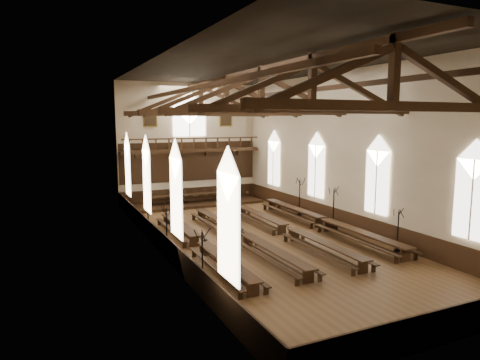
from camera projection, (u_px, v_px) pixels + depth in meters
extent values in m
plane|color=brown|center=(260.00, 239.00, 25.07)|extent=(26.00, 26.00, 0.00)
plane|color=beige|center=(189.00, 143.00, 36.06)|extent=(12.00, 0.00, 12.00)
plane|color=beige|center=(463.00, 185.00, 12.69)|extent=(12.00, 0.00, 12.00)
plane|color=beige|center=(157.00, 158.00, 21.88)|extent=(0.00, 26.00, 26.00)
plane|color=beige|center=(345.00, 151.00, 26.87)|extent=(0.00, 26.00, 26.00)
plane|color=black|center=(261.00, 64.00, 23.69)|extent=(26.00, 26.00, 0.00)
cube|color=#341D0F|center=(190.00, 195.00, 36.63)|extent=(11.90, 0.08, 1.20)
cube|color=#341D0F|center=(452.00, 324.00, 13.33)|extent=(11.90, 0.08, 1.20)
cube|color=#341D0F|center=(160.00, 241.00, 22.51)|extent=(0.08, 25.90, 1.20)
cube|color=#341D0F|center=(342.00, 219.00, 27.46)|extent=(0.08, 25.90, 1.20)
cube|color=white|center=(228.00, 228.00, 14.05)|extent=(0.05, 1.80, 3.60)
cube|color=white|center=(228.00, 174.00, 13.80)|extent=(0.05, 1.80, 1.80)
cylinder|color=beige|center=(229.00, 228.00, 14.07)|extent=(0.08, 0.08, 3.60)
cube|color=white|center=(176.00, 198.00, 19.45)|extent=(0.05, 1.80, 3.60)
cube|color=white|center=(175.00, 159.00, 19.20)|extent=(0.05, 1.80, 1.80)
cylinder|color=beige|center=(177.00, 198.00, 19.46)|extent=(0.08, 0.08, 3.60)
cube|color=white|center=(147.00, 181.00, 24.84)|extent=(0.05, 1.80, 3.60)
cube|color=white|center=(146.00, 150.00, 24.59)|extent=(0.05, 1.80, 1.80)
cylinder|color=beige|center=(147.00, 181.00, 24.86)|extent=(0.08, 0.08, 3.60)
cube|color=white|center=(128.00, 170.00, 30.23)|extent=(0.05, 1.80, 3.60)
cube|color=white|center=(127.00, 145.00, 29.98)|extent=(0.05, 1.80, 1.80)
cylinder|color=beige|center=(128.00, 170.00, 30.25)|extent=(0.08, 0.08, 3.60)
cube|color=white|center=(472.00, 200.00, 18.96)|extent=(0.05, 1.80, 3.60)
cube|color=white|center=(475.00, 160.00, 18.71)|extent=(0.05, 1.80, 1.80)
cylinder|color=beige|center=(472.00, 200.00, 18.94)|extent=(0.08, 0.08, 3.60)
cube|color=white|center=(377.00, 182.00, 24.35)|extent=(0.05, 1.80, 3.60)
cube|color=white|center=(378.00, 151.00, 24.11)|extent=(0.05, 1.80, 1.80)
cylinder|color=beige|center=(376.00, 182.00, 24.34)|extent=(0.08, 0.08, 3.60)
cube|color=white|center=(316.00, 171.00, 29.75)|extent=(0.05, 1.80, 3.60)
cube|color=white|center=(316.00, 145.00, 29.50)|extent=(0.05, 1.80, 1.80)
cylinder|color=beige|center=(315.00, 171.00, 29.73)|extent=(0.08, 0.08, 3.60)
cube|color=white|center=(274.00, 163.00, 35.14)|extent=(0.05, 1.80, 3.60)
cube|color=white|center=(274.00, 141.00, 34.89)|extent=(0.05, 1.80, 1.80)
cylinder|color=beige|center=(273.00, 163.00, 35.12)|extent=(0.08, 0.08, 3.60)
cube|color=white|center=(189.00, 122.00, 35.72)|extent=(2.80, 0.05, 2.40)
cube|color=white|center=(189.00, 107.00, 35.56)|extent=(2.80, 0.05, 2.80)
cylinder|color=beige|center=(190.00, 122.00, 35.69)|extent=(0.10, 0.10, 2.40)
cube|color=#372211|center=(192.00, 151.00, 35.56)|extent=(11.80, 1.20, 0.20)
cube|color=#341D0F|center=(190.00, 162.00, 36.22)|extent=(11.80, 0.10, 3.30)
cube|color=#372211|center=(194.00, 138.00, 34.93)|extent=(11.60, 0.12, 0.10)
cube|color=#372211|center=(194.00, 149.00, 35.05)|extent=(11.60, 0.12, 0.10)
cube|color=#372211|center=(137.00, 155.00, 34.08)|extent=(0.35, 0.40, 0.50)
cube|color=#372211|center=(173.00, 154.00, 35.33)|extent=(0.35, 0.40, 0.50)
cube|color=#372211|center=(207.00, 153.00, 36.58)|extent=(0.35, 0.40, 0.50)
cube|color=#372211|center=(239.00, 152.00, 37.83)|extent=(0.35, 0.40, 0.50)
cube|color=brown|center=(150.00, 118.00, 34.32)|extent=(1.15, 0.06, 1.45)
cube|color=black|center=(150.00, 118.00, 34.28)|extent=(0.95, 0.04, 1.25)
cube|color=brown|center=(226.00, 118.00, 37.06)|extent=(1.15, 0.06, 1.45)
cube|color=black|center=(226.00, 118.00, 37.03)|extent=(0.95, 0.04, 1.25)
cube|color=#372211|center=(393.00, 106.00, 15.06)|extent=(11.70, 0.35, 0.35)
cube|color=#372211|center=(394.00, 68.00, 14.88)|extent=(0.30, 0.30, 2.40)
cube|color=#372211|center=(326.00, 77.00, 13.73)|extent=(5.44, 0.26, 2.40)
cube|color=#372211|center=(452.00, 83.00, 16.13)|extent=(5.44, 0.26, 2.40)
cube|color=#372211|center=(312.00, 109.00, 19.55)|extent=(11.70, 0.35, 0.35)
cube|color=#372211|center=(312.00, 80.00, 19.37)|extent=(0.30, 0.30, 2.40)
cube|color=#372211|center=(256.00, 87.00, 18.23)|extent=(5.44, 0.26, 2.40)
cube|color=#372211|center=(362.00, 91.00, 20.62)|extent=(5.44, 0.26, 2.40)
cube|color=#372211|center=(261.00, 112.00, 24.04)|extent=(11.70, 0.35, 0.35)
cube|color=#372211|center=(261.00, 88.00, 23.87)|extent=(0.30, 0.30, 2.40)
cube|color=#372211|center=(213.00, 94.00, 22.72)|extent=(5.44, 0.26, 2.40)
cube|color=#372211|center=(305.00, 96.00, 25.12)|extent=(5.44, 0.26, 2.40)
cube|color=#372211|center=(226.00, 113.00, 28.54)|extent=(11.70, 0.35, 0.35)
cube|color=#372211|center=(226.00, 93.00, 28.36)|extent=(0.30, 0.30, 2.40)
cube|color=#372211|center=(185.00, 98.00, 27.22)|extent=(5.44, 0.26, 2.40)
cube|color=#372211|center=(265.00, 100.00, 29.61)|extent=(5.44, 0.26, 2.40)
cube|color=#372211|center=(201.00, 114.00, 33.03)|extent=(11.70, 0.35, 0.35)
cube|color=#372211|center=(201.00, 97.00, 32.85)|extent=(0.30, 0.30, 2.40)
cube|color=#372211|center=(164.00, 101.00, 31.71)|extent=(5.44, 0.26, 2.40)
cube|color=#372211|center=(235.00, 103.00, 34.11)|extent=(5.44, 0.26, 2.40)
cube|color=#372211|center=(205.00, 86.00, 22.47)|extent=(0.25, 25.70, 0.25)
cube|color=#372211|center=(312.00, 90.00, 25.26)|extent=(0.25, 25.70, 0.25)
cube|color=#372211|center=(261.00, 70.00, 23.73)|extent=(0.30, 25.70, 0.30)
cube|color=#372211|center=(226.00, 260.00, 19.36)|extent=(0.69, 6.30, 0.07)
cube|color=#372211|center=(254.00, 289.00, 16.86)|extent=(0.54, 0.08, 0.60)
cube|color=#372211|center=(205.00, 250.00, 21.96)|extent=(0.54, 0.08, 0.60)
cube|color=#372211|center=(226.00, 269.00, 19.42)|extent=(0.12, 5.58, 0.07)
cube|color=#372211|center=(215.00, 267.00, 19.17)|extent=(0.31, 6.30, 0.05)
cube|color=#372211|center=(242.00, 295.00, 16.61)|extent=(0.20, 0.06, 0.35)
cube|color=#372211|center=(194.00, 253.00, 21.79)|extent=(0.20, 0.06, 0.35)
cube|color=#372211|center=(238.00, 264.00, 19.63)|extent=(0.31, 6.30, 0.05)
cube|color=#372211|center=(267.00, 290.00, 17.07)|extent=(0.20, 0.06, 0.35)
cube|color=#372211|center=(215.00, 251.00, 22.24)|extent=(0.20, 0.06, 0.35)
cube|color=#372211|center=(179.00, 224.00, 26.02)|extent=(0.69, 6.30, 0.07)
cube|color=#372211|center=(194.00, 241.00, 23.52)|extent=(0.54, 0.08, 0.60)
cube|color=#372211|center=(167.00, 220.00, 28.61)|extent=(0.54, 0.08, 0.60)
cube|color=#372211|center=(179.00, 231.00, 26.07)|extent=(0.12, 5.58, 0.07)
cube|color=#372211|center=(170.00, 229.00, 25.82)|extent=(0.31, 6.30, 0.05)
cube|color=#372211|center=(185.00, 245.00, 23.27)|extent=(0.20, 0.06, 0.35)
cube|color=#372211|center=(158.00, 222.00, 28.44)|extent=(0.20, 0.06, 0.35)
cube|color=#372211|center=(188.00, 227.00, 26.28)|extent=(0.31, 6.30, 0.05)
cube|color=#372211|center=(204.00, 243.00, 23.72)|extent=(0.20, 0.06, 0.35)
cube|color=#372211|center=(175.00, 221.00, 28.89)|extent=(0.20, 0.06, 0.35)
cube|color=#372211|center=(274.00, 250.00, 20.79)|extent=(0.68, 6.52, 0.07)
cube|color=#372211|center=(308.00, 276.00, 18.20)|extent=(0.55, 0.08, 0.62)
cube|color=#372211|center=(248.00, 241.00, 23.47)|extent=(0.55, 0.08, 0.62)
cube|color=#372211|center=(274.00, 258.00, 20.85)|extent=(0.10, 5.77, 0.07)
cube|color=#372211|center=(263.00, 257.00, 20.59)|extent=(0.29, 6.51, 0.06)
cube|color=#372211|center=(297.00, 282.00, 17.94)|extent=(0.21, 0.07, 0.36)
cube|color=#372211|center=(238.00, 245.00, 23.29)|extent=(0.21, 0.07, 0.36)
cube|color=#372211|center=(284.00, 254.00, 21.07)|extent=(0.29, 6.51, 0.06)
cube|color=#372211|center=(319.00, 278.00, 18.42)|extent=(0.21, 0.07, 0.36)
cube|color=#372211|center=(257.00, 242.00, 23.78)|extent=(0.21, 0.07, 0.36)
cube|color=#372211|center=(217.00, 218.00, 27.44)|extent=(0.68, 6.52, 0.07)
cube|color=#372211|center=(236.00, 235.00, 24.86)|extent=(0.55, 0.08, 0.62)
cube|color=#372211|center=(202.00, 215.00, 30.13)|extent=(0.55, 0.08, 0.62)
cube|color=#372211|center=(217.00, 225.00, 27.50)|extent=(0.10, 5.77, 0.07)
cube|color=#372211|center=(209.00, 223.00, 27.24)|extent=(0.29, 6.51, 0.06)
cube|color=#372211|center=(227.00, 238.00, 24.59)|extent=(0.21, 0.07, 0.36)
cube|color=#372211|center=(194.00, 217.00, 29.94)|extent=(0.21, 0.07, 0.36)
cube|color=#372211|center=(226.00, 222.00, 27.72)|extent=(0.29, 6.51, 0.06)
cube|color=#372211|center=(245.00, 236.00, 25.07)|extent=(0.21, 0.07, 0.36)
cube|color=#372211|center=(209.00, 216.00, 30.43)|extent=(0.21, 0.07, 0.36)
cube|color=#372211|center=(326.00, 243.00, 21.99)|extent=(0.73, 6.54, 0.07)
cube|color=#372211|center=(364.00, 267.00, 19.39)|extent=(0.56, 0.08, 0.63)
cube|color=#372211|center=(295.00, 235.00, 24.68)|extent=(0.56, 0.08, 0.63)
cube|color=#372211|center=(326.00, 251.00, 22.05)|extent=(0.15, 5.79, 0.07)
cube|color=#372211|center=(316.00, 249.00, 21.79)|extent=(0.34, 6.54, 0.06)
cube|color=#372211|center=(355.00, 272.00, 19.14)|extent=(0.21, 0.07, 0.36)
cube|color=#372211|center=(286.00, 239.00, 24.50)|extent=(0.21, 0.07, 0.36)
cube|color=#372211|center=(335.00, 246.00, 22.26)|extent=(0.34, 6.54, 0.06)
cube|color=#372211|center=(375.00, 268.00, 19.60)|extent=(0.21, 0.07, 0.36)
cube|color=#372211|center=(303.00, 236.00, 24.97)|extent=(0.21, 0.07, 0.36)
cube|color=#372211|center=(260.00, 214.00, 28.64)|extent=(0.73, 6.54, 0.07)
cube|color=#372211|center=(282.00, 229.00, 26.05)|extent=(0.56, 0.08, 0.63)
cube|color=#372211|center=(241.00, 211.00, 31.33)|extent=(0.56, 0.08, 0.63)
cube|color=#372211|center=(260.00, 221.00, 28.70)|extent=(0.15, 5.79, 0.07)
cube|color=#372211|center=(252.00, 219.00, 28.44)|extent=(0.34, 6.54, 0.06)
cube|color=#372211|center=(274.00, 233.00, 25.79)|extent=(0.21, 0.07, 0.36)
cube|color=#372211|center=(234.00, 213.00, 31.16)|extent=(0.21, 0.07, 0.36)
cube|color=#372211|center=(267.00, 217.00, 28.91)|extent=(0.34, 6.54, 0.06)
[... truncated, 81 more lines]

